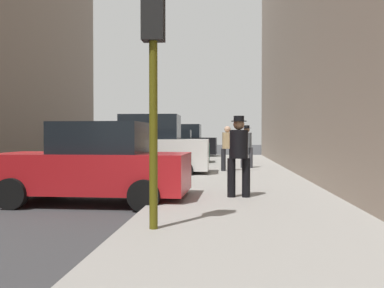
% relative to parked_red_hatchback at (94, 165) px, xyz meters
% --- Properties ---
extents(ground_plane, '(120.00, 120.00, 0.00)m').
position_rel_parked_red_hatchback_xyz_m(ground_plane, '(-2.65, 0.96, -0.85)').
color(ground_plane, '#38383A').
extents(sidewalk, '(4.00, 40.00, 0.15)m').
position_rel_parked_red_hatchback_xyz_m(sidewalk, '(3.35, 0.96, -0.77)').
color(sidewalk, gray).
rests_on(sidewalk, ground_plane).
extents(parked_red_hatchback, '(4.25, 2.15, 1.79)m').
position_rel_parked_red_hatchback_xyz_m(parked_red_hatchback, '(0.00, 0.00, 0.00)').
color(parked_red_hatchback, '#B2191E').
rests_on(parked_red_hatchback, ground_plane).
extents(parked_white_van, '(4.62, 2.11, 2.25)m').
position_rel_parked_red_hatchback_xyz_m(parked_white_van, '(-0.00, 6.16, 0.18)').
color(parked_white_van, silver).
rests_on(parked_white_van, ground_plane).
extents(parked_dark_green_sedan, '(4.26, 2.18, 1.79)m').
position_rel_parked_red_hatchback_xyz_m(parked_dark_green_sedan, '(-0.00, 12.45, 0.00)').
color(parked_dark_green_sedan, '#193828').
rests_on(parked_dark_green_sedan, ground_plane).
extents(parked_black_suv, '(4.64, 2.14, 2.25)m').
position_rel_parked_red_hatchback_xyz_m(parked_black_suv, '(-0.00, 19.07, 0.18)').
color(parked_black_suv, black).
rests_on(parked_black_suv, ground_plane).
extents(fire_hydrant, '(0.42, 0.22, 0.70)m').
position_rel_parked_red_hatchback_xyz_m(fire_hydrant, '(1.80, 8.79, -0.35)').
color(fire_hydrant, red).
rests_on(fire_hydrant, sidewalk).
extents(traffic_light, '(0.32, 0.32, 3.60)m').
position_rel_parked_red_hatchback_xyz_m(traffic_light, '(1.85, -3.10, 1.91)').
color(traffic_light, '#514C0F').
rests_on(traffic_light, sidewalk).
extents(pedestrian_with_fedora, '(0.51, 0.42, 1.78)m').
position_rel_parked_red_hatchback_xyz_m(pedestrian_with_fedora, '(3.17, 0.19, 0.29)').
color(pedestrian_with_fedora, black).
rests_on(pedestrian_with_fedora, sidewalk).
extents(pedestrian_in_tan_coat, '(0.53, 0.50, 1.71)m').
position_rel_parked_red_hatchback_xyz_m(pedestrian_in_tan_coat, '(2.94, 7.20, 0.26)').
color(pedestrian_in_tan_coat, black).
rests_on(pedestrian_in_tan_coat, sidewalk).
extents(pedestrian_with_beanie, '(0.51, 0.42, 1.78)m').
position_rel_parked_red_hatchback_xyz_m(pedestrian_with_beanie, '(3.75, 8.75, 0.29)').
color(pedestrian_with_beanie, '#333338').
rests_on(pedestrian_with_beanie, sidewalk).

